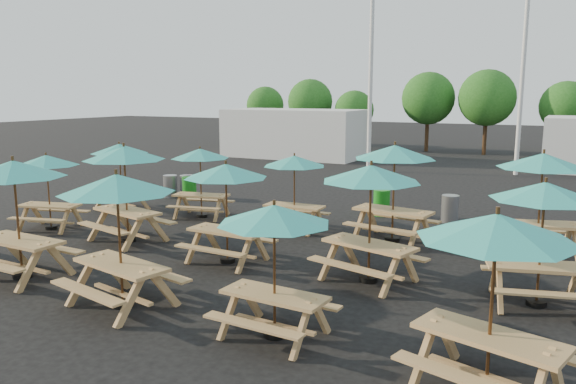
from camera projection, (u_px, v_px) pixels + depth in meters
The scene contains 29 objects.
ground at pixel (261, 244), 14.12m from camera, with size 120.00×120.00×0.00m, color black.
picnic_unit_1 at pixel (47, 165), 15.38m from camera, with size 2.13×2.13×2.10m.
picnic_unit_2 at pixel (119, 153), 17.97m from camera, with size 2.19×2.19×2.17m.
picnic_unit_3 at pixel (14, 177), 11.21m from camera, with size 2.10×2.10×2.46m.
picnic_unit_4 at pixel (124, 160), 14.03m from camera, with size 2.44×2.44×2.47m.
picnic_unit_5 at pixel (200, 158), 16.88m from camera, with size 2.10×2.10×2.13m.
picnic_unit_6 at pixel (117, 193), 9.65m from camera, with size 2.36×2.36×2.41m.
picnic_unit_7 at pixel (226, 178), 12.29m from camera, with size 1.95×1.95×2.25m.
picnic_unit_8 at pixel (294, 166), 15.30m from camera, with size 1.79×1.79×2.10m.
picnic_unit_9 at pixel (274, 223), 8.45m from camera, with size 1.87×1.87×2.13m.
picnic_unit_10 at pixel (371, 181), 10.99m from camera, with size 2.43×2.43×2.39m.
picnic_unit_11 at pixel (395, 159), 14.02m from camera, with size 2.36×2.36×2.50m.
picnic_unit_12 at pixel (496, 239), 6.79m from camera, with size 2.39×2.39×2.35m.
picnic_unit_13 at pixel (545, 199), 9.72m from camera, with size 2.30×2.30×2.26m.
picnic_unit_14 at pixel (543, 168), 12.61m from camera, with size 2.52×2.52×2.45m.
waste_bin_0 at pixel (170, 186), 20.46m from camera, with size 0.50×0.50×0.80m, color gray.
waste_bin_1 at pixel (187, 186), 20.44m from camera, with size 0.50×0.50×0.80m, color gray.
waste_bin_2 at pixel (189, 188), 20.16m from camera, with size 0.50×0.50×0.80m, color #177F18.
waste_bin_3 at pixel (382, 203), 17.37m from camera, with size 0.50×0.50×0.80m, color #177F18.
waste_bin_4 at pixel (450, 209), 16.46m from camera, with size 0.50×0.50×0.80m, color gray.
mast_0 at pixel (371, 44), 26.25m from camera, with size 0.20×0.20×12.00m, color silver.
mast_1 at pixel (525, 42), 25.08m from camera, with size 0.20×0.20×12.00m, color silver.
event_tent_0 at pixel (295, 133), 33.25m from camera, with size 8.00×4.00×2.80m, color silver.
tree_0 at pixel (265, 105), 42.07m from camera, with size 2.80×2.80×4.24m.
tree_1 at pixel (310, 102), 38.90m from camera, with size 3.11×3.11×4.72m.
tree_2 at pixel (354, 110), 37.27m from camera, with size 2.59×2.59×3.93m.
tree_3 at pixel (428, 98), 35.98m from camera, with size 3.36×3.36×5.09m.
tree_4 at pixel (487, 98), 33.93m from camera, with size 3.41×3.41×5.17m.
tree_5 at pixel (566, 107), 32.44m from camera, with size 2.94×2.94×4.45m.
Camera 1 is at (6.84, -11.87, 3.76)m, focal length 35.00 mm.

